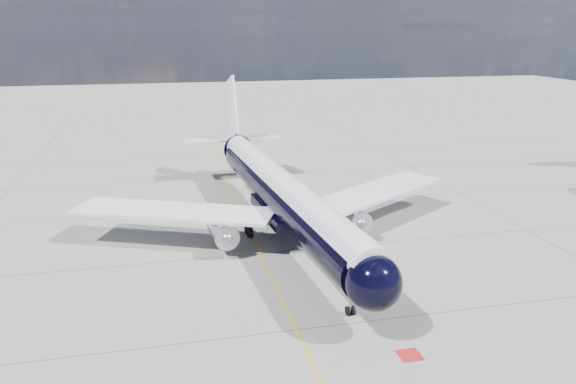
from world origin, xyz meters
name	(u,v)px	position (x,y,z in m)	size (l,w,h in m)	color
ground	(234,197)	(0.00, 30.00, 0.00)	(320.00, 320.00, 0.00)	gray
taxiway_centerline	(239,208)	(0.00, 25.00, 0.00)	(0.16, 160.00, 0.01)	#E3A60B
red_marking	(410,355)	(6.80, -10.00, 0.00)	(1.60, 1.60, 0.01)	maroon
main_airliner	(279,191)	(3.11, 15.41, 4.73)	(43.21, 52.75, 15.23)	black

